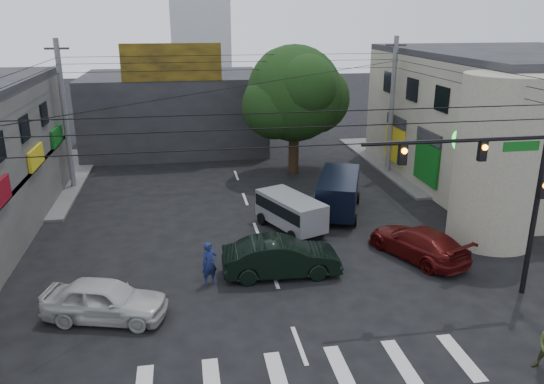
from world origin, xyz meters
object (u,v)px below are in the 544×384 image
object	(u,v)px
traffic_gantry	(500,178)
navy_van	(338,194)
silver_minivan	(291,214)
utility_pole_far_left	(65,116)
dark_sedan	(281,257)
traffic_officer	(209,264)
maroon_sedan	(418,243)
white_compact	(105,300)
street_tree	(294,94)
utility_pole_far_right	(392,107)

from	to	relation	value
traffic_gantry	navy_van	size ratio (longest dim) A/B	1.27
silver_minivan	navy_van	size ratio (longest dim) A/B	0.78
utility_pole_far_left	navy_van	size ratio (longest dim) A/B	1.62
dark_sedan	traffic_officer	size ratio (longest dim) A/B	2.76
utility_pole_far_left	maroon_sedan	distance (m)	22.09
maroon_sedan	navy_van	bearing A→B (deg)	-96.46
white_compact	maroon_sedan	world-z (taller)	white_compact
white_compact	navy_van	bearing A→B (deg)	-36.16
dark_sedan	maroon_sedan	size ratio (longest dim) A/B	0.93
white_compact	navy_van	size ratio (longest dim) A/B	0.84
utility_pole_far_left	dark_sedan	bearing A→B (deg)	-52.08
traffic_officer	utility_pole_far_left	bearing A→B (deg)	98.86
street_tree	dark_sedan	distance (m)	16.05
utility_pole_far_left	traffic_gantry	bearing A→B (deg)	-42.86
traffic_gantry	dark_sedan	world-z (taller)	traffic_gantry
traffic_gantry	utility_pole_far_right	bearing A→B (deg)	81.06
street_tree	silver_minivan	xyz separation A→B (m)	(-2.28, -10.12, -4.59)
utility_pole_far_left	utility_pole_far_right	bearing A→B (deg)	0.00
street_tree	traffic_officer	bearing A→B (deg)	-113.74
street_tree	white_compact	world-z (taller)	street_tree
utility_pole_far_left	navy_van	world-z (taller)	utility_pole_far_left
street_tree	maroon_sedan	bearing A→B (deg)	-79.21
traffic_gantry	navy_van	distance (m)	11.02
utility_pole_far_right	white_compact	bearing A→B (deg)	-136.45
street_tree	white_compact	size ratio (longest dim) A/B	1.83
utility_pole_far_left	white_compact	size ratio (longest dim) A/B	1.93
street_tree	white_compact	distance (m)	20.71
street_tree	maroon_sedan	size ratio (longest dim) A/B	1.62
utility_pole_far_right	utility_pole_far_left	bearing A→B (deg)	180.00
dark_sedan	silver_minivan	distance (m)	4.99
white_compact	traffic_officer	distance (m)	4.36
white_compact	utility_pole_far_right	bearing A→B (deg)	-31.31
white_compact	navy_van	world-z (taller)	navy_van
dark_sedan	silver_minivan	world-z (taller)	silver_minivan
street_tree	traffic_officer	distance (m)	17.21
street_tree	traffic_officer	size ratio (longest dim) A/B	4.82
silver_minivan	utility_pole_far_right	bearing A→B (deg)	-66.69
maroon_sedan	utility_pole_far_right	bearing A→B (deg)	-129.44
traffic_gantry	white_compact	size ratio (longest dim) A/B	1.51
silver_minivan	traffic_officer	bearing A→B (deg)	116.19
maroon_sedan	traffic_officer	xyz separation A→B (m)	(-9.40, -0.91, 0.18)
street_tree	maroon_sedan	distance (m)	15.29
utility_pole_far_right	traffic_officer	xyz separation A→B (m)	(-13.18, -14.18, -3.70)
dark_sedan	maroon_sedan	bearing A→B (deg)	-83.05
utility_pole_far_right	navy_van	xyz separation A→B (m)	(-5.68, -7.10, -3.54)
utility_pole_far_left	dark_sedan	distance (m)	18.04
white_compact	traffic_officer	xyz separation A→B (m)	(3.86, 2.01, 0.14)
utility_pole_far_left	street_tree	bearing A→B (deg)	3.95
silver_minivan	navy_van	distance (m)	3.70
utility_pole_far_left	utility_pole_far_right	xyz separation A→B (m)	(21.00, 0.00, 0.00)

